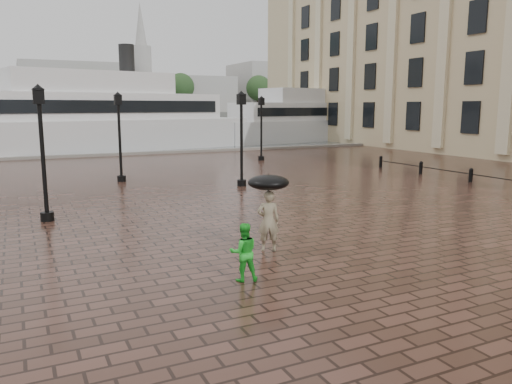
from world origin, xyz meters
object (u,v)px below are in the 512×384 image
ferry_near (92,119)px  ferry_far (311,119)px  adult_pedestrian (268,221)px  child_pedestrian (244,252)px  street_lamps (129,136)px

ferry_near → ferry_far: ferry_near is taller
adult_pedestrian → child_pedestrian: adult_pedestrian is taller
ferry_near → ferry_far: size_ratio=1.17×
street_lamps → ferry_near: bearing=87.4°
adult_pedestrian → ferry_far: size_ratio=0.07×
street_lamps → child_pedestrian: (-0.81, -15.83, -1.67)m
ferry_near → child_pedestrian: bearing=-104.5°
street_lamps → ferry_far: bearing=42.7°
adult_pedestrian → street_lamps: bearing=-65.6°
street_lamps → child_pedestrian: bearing=-92.9°
ferry_near → ferry_far: 24.54m
street_lamps → adult_pedestrian: bearing=-87.0°
child_pedestrian → ferry_far: size_ratio=0.05×
street_lamps → ferry_far: ferry_far is taller
ferry_near → ferry_far: (24.25, 3.75, -0.40)m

